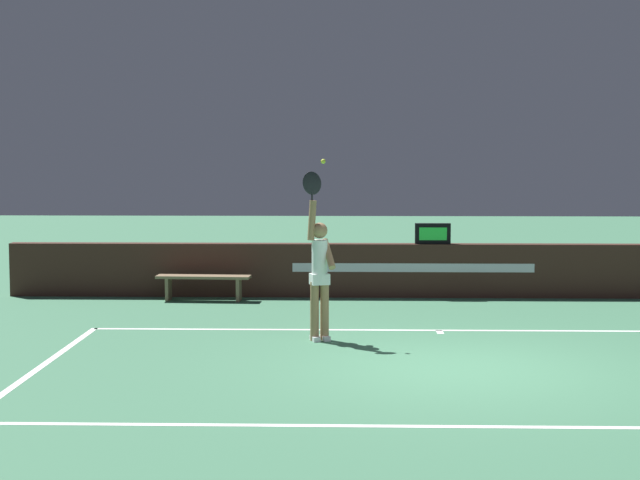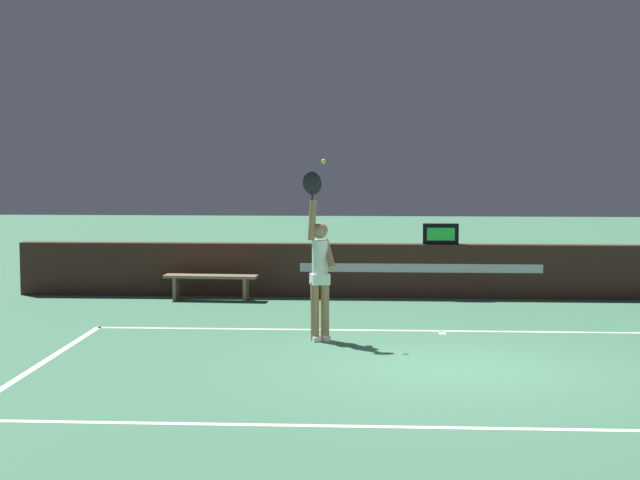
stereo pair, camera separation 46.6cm
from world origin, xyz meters
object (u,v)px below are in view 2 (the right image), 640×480
at_px(tennis_player, 320,270).
at_px(tennis_ball, 324,161).
at_px(speed_display, 441,234).
at_px(courtside_bench_near, 211,281).

bearing_deg(tennis_player, tennis_ball, 50.74).
bearing_deg(speed_display, tennis_ball, -113.91).
bearing_deg(tennis_ball, tennis_player, -129.26).
xyz_separation_m(speed_display, tennis_ball, (-1.97, -4.45, 1.42)).
bearing_deg(courtside_bench_near, tennis_ball, -59.09).
height_order(speed_display, tennis_ball, tennis_ball).
relative_size(tennis_player, courtside_bench_near, 1.43).
bearing_deg(courtside_bench_near, speed_display, 7.86).
distance_m(tennis_player, courtside_bench_near, 4.58).
xyz_separation_m(speed_display, tennis_player, (-2.03, -4.52, -0.17)).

